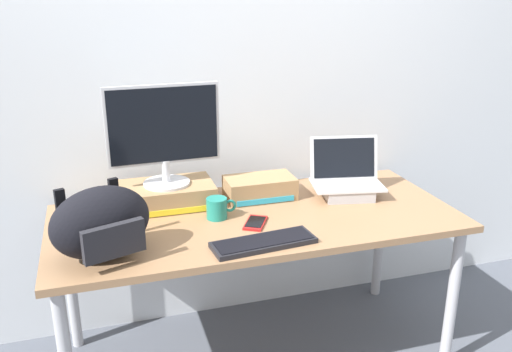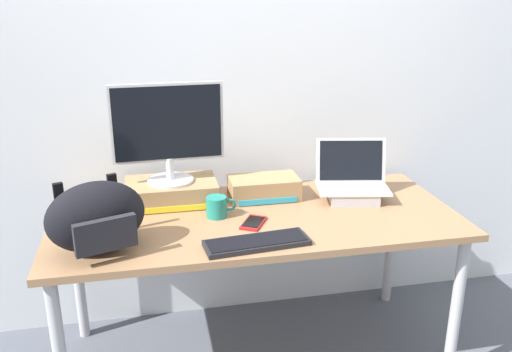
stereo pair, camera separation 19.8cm
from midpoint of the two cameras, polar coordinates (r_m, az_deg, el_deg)
name	(u,v)px [view 2 (the right image)]	position (r m, az deg, el deg)	size (l,w,h in m)	color
back_wall	(235,65)	(2.66, 0.00, 11.54)	(7.00, 0.10, 2.60)	silver
desk	(256,229)	(2.39, 2.38, -5.66)	(1.74, 0.77, 0.72)	#99704C
toner_box_yellow	(171,192)	(2.50, -6.65, -1.69)	(0.41, 0.26, 0.10)	#9E7A51
desktop_monitor	(168,131)	(2.41, -6.91, 4.67)	(0.49, 0.21, 0.45)	silver
open_laptop	(352,187)	(2.58, 12.21, -1.20)	(0.36, 0.27, 0.27)	#ADADB2
external_keyboard	(257,243)	(2.09, 2.81, -7.04)	(0.41, 0.17, 0.02)	black
messenger_backpack	(96,217)	(2.07, -13.82, -4.25)	(0.42, 0.32, 0.27)	black
coffee_mug	(217,207)	(2.33, -1.67, -3.29)	(0.13, 0.09, 0.09)	#1E7F70
cell_phone	(253,223)	(2.27, 2.22, -4.97)	(0.14, 0.16, 0.01)	red
plush_toy	(97,202)	(2.44, -14.19, -2.67)	(0.10, 0.10, 0.10)	#2393CC
toner_box_cyan	(264,188)	(2.53, 3.06, -1.28)	(0.32, 0.18, 0.10)	#9E7A51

